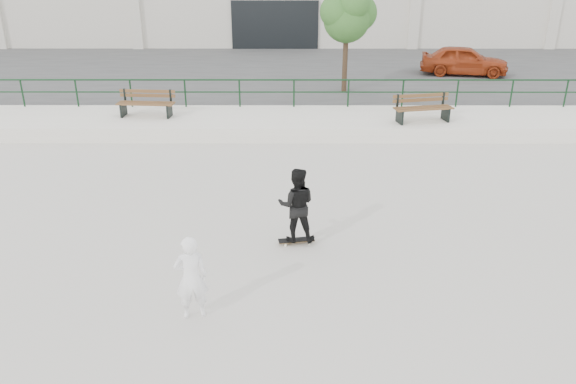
{
  "coord_description": "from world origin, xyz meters",
  "views": [
    {
      "loc": [
        0.83,
        -9.55,
        5.89
      ],
      "look_at": [
        0.8,
        2.0,
        0.87
      ],
      "focal_mm": 35.0,
      "sensor_mm": 36.0,
      "label": 1
    }
  ],
  "objects_px": {
    "bench_left": "(146,103)",
    "tree": "(348,14)",
    "bench_right": "(423,108)",
    "standing_skater": "(297,205)",
    "skateboard": "(296,240)",
    "seated_skater": "(191,278)",
    "red_car": "(464,60)"
  },
  "relations": [
    {
      "from": "bench_left",
      "to": "tree",
      "type": "height_order",
      "value": "tree"
    },
    {
      "from": "bench_left",
      "to": "red_car",
      "type": "distance_m",
      "value": 14.81
    },
    {
      "from": "bench_left",
      "to": "seated_skater",
      "type": "height_order",
      "value": "seated_skater"
    },
    {
      "from": "bench_right",
      "to": "standing_skater",
      "type": "relative_size",
      "value": 1.25
    },
    {
      "from": "tree",
      "to": "skateboard",
      "type": "distance_m",
      "value": 12.78
    },
    {
      "from": "bench_left",
      "to": "skateboard",
      "type": "distance_m",
      "value": 9.83
    },
    {
      "from": "bench_left",
      "to": "tree",
      "type": "bearing_deg",
      "value": 31.94
    },
    {
      "from": "red_car",
      "to": "standing_skater",
      "type": "xyz_separation_m",
      "value": [
        -7.9,
        -15.37,
        -0.25
      ]
    },
    {
      "from": "standing_skater",
      "to": "seated_skater",
      "type": "height_order",
      "value": "standing_skater"
    },
    {
      "from": "bench_right",
      "to": "standing_skater",
      "type": "xyz_separation_m",
      "value": [
        -4.34,
        -7.71,
        -0.03
      ]
    },
    {
      "from": "bench_right",
      "to": "skateboard",
      "type": "xyz_separation_m",
      "value": [
        -4.34,
        -7.71,
        -0.88
      ]
    },
    {
      "from": "bench_right",
      "to": "red_car",
      "type": "bearing_deg",
      "value": 53.57
    },
    {
      "from": "tree",
      "to": "skateboard",
      "type": "relative_size",
      "value": 5.08
    },
    {
      "from": "skateboard",
      "to": "standing_skater",
      "type": "distance_m",
      "value": 0.85
    },
    {
      "from": "bench_left",
      "to": "standing_skater",
      "type": "xyz_separation_m",
      "value": [
        5.13,
        -8.34,
        -0.03
      ]
    },
    {
      "from": "skateboard",
      "to": "seated_skater",
      "type": "relative_size",
      "value": 0.52
    },
    {
      "from": "bench_left",
      "to": "seated_skater",
      "type": "relative_size",
      "value": 1.29
    },
    {
      "from": "tree",
      "to": "bench_right",
      "type": "bearing_deg",
      "value": -63.35
    },
    {
      "from": "bench_left",
      "to": "red_car",
      "type": "bearing_deg",
      "value": 32.79
    },
    {
      "from": "bench_left",
      "to": "red_car",
      "type": "height_order",
      "value": "red_car"
    },
    {
      "from": "seated_skater",
      "to": "bench_left",
      "type": "bearing_deg",
      "value": -87.72
    },
    {
      "from": "seated_skater",
      "to": "standing_skater",
      "type": "bearing_deg",
      "value": -139.12
    },
    {
      "from": "red_car",
      "to": "seated_skater",
      "type": "bearing_deg",
      "value": 163.31
    },
    {
      "from": "skateboard",
      "to": "standing_skater",
      "type": "xyz_separation_m",
      "value": [
        0.0,
        0.0,
        0.85
      ]
    },
    {
      "from": "tree",
      "to": "standing_skater",
      "type": "bearing_deg",
      "value": -99.94
    },
    {
      "from": "bench_right",
      "to": "red_car",
      "type": "xyz_separation_m",
      "value": [
        3.57,
        7.66,
        0.21
      ]
    },
    {
      "from": "bench_left",
      "to": "seated_skater",
      "type": "distance_m",
      "value": 11.46
    },
    {
      "from": "bench_right",
      "to": "tree",
      "type": "bearing_deg",
      "value": 105.17
    },
    {
      "from": "bench_right",
      "to": "tree",
      "type": "distance_m",
      "value": 5.58
    },
    {
      "from": "skateboard",
      "to": "seated_skater",
      "type": "xyz_separation_m",
      "value": [
        -1.82,
        -2.63,
        0.71
      ]
    },
    {
      "from": "bench_left",
      "to": "bench_right",
      "type": "relative_size",
      "value": 0.97
    },
    {
      "from": "bench_left",
      "to": "skateboard",
      "type": "bearing_deg",
      "value": -53.99
    }
  ]
}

